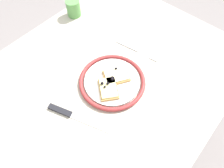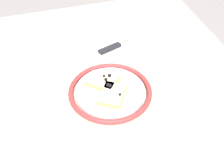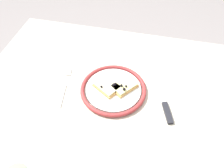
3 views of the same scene
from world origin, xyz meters
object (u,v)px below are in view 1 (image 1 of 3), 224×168
plate (112,82)px  cup (73,8)px  dining_table (105,88)px  knife (68,114)px  pizza_slice_near (116,76)px  pizza_slice_far (108,88)px  fork (137,51)px

plate → cup: size_ratio=3.29×
dining_table → knife: 0.22m
pizza_slice_near → pizza_slice_far: same height
fork → pizza_slice_far: bearing=9.6°
plate → fork: 0.20m
plate → fork: (-0.20, -0.02, -0.01)m
pizza_slice_near → knife: (0.23, -0.03, -0.02)m
pizza_slice_near → cup: (-0.15, -0.40, 0.02)m
pizza_slice_near → fork: 0.17m
plate → pizza_slice_near: size_ratio=2.15×
plate → fork: plate is taller
plate → dining_table: bearing=-93.3°
knife → fork: (-0.40, 0.01, -0.00)m
dining_table → pizza_slice_far: (0.04, 0.06, 0.11)m
dining_table → fork: (-0.19, 0.02, 0.09)m
pizza_slice_near → pizza_slice_far: 0.06m
plate → knife: 0.20m
pizza_slice_near → cup: size_ratio=1.53×
pizza_slice_near → fork: (-0.17, -0.02, -0.02)m
dining_table → fork: fork is taller
pizza_slice_near → fork: bearing=-171.9°
dining_table → cup: size_ratio=14.06×
pizza_slice_far → plate: bearing=-157.8°
plate → pizza_slice_far: size_ratio=2.20×
pizza_slice_far → fork: bearing=-170.4°
pizza_slice_near → pizza_slice_far: bearing=13.4°
pizza_slice_far → cup: (-0.21, -0.41, 0.02)m
knife → fork: size_ratio=1.16×
knife → fork: 0.40m
plate → cup: bearing=-114.0°
plate → cup: cup is taller
fork → cup: (0.02, -0.38, 0.04)m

